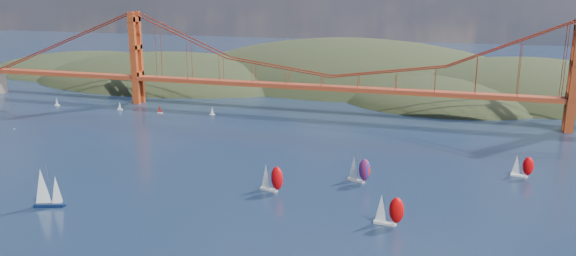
% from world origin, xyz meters
% --- Properties ---
extents(headlands, '(725.00, 225.00, 96.00)m').
position_xyz_m(headlands, '(44.95, 278.29, -12.46)').
color(headlands, black).
rests_on(headlands, ground).
extents(bridge, '(552.00, 12.00, 55.00)m').
position_xyz_m(bridge, '(-1.75, 180.00, 32.23)').
color(bridge, maroon).
rests_on(bridge, ground).
extents(sloop_navy, '(9.95, 7.23, 14.60)m').
position_xyz_m(sloop_navy, '(-61.73, 25.42, 6.45)').
color(sloop_navy, black).
rests_on(sloop_navy, ground).
extents(racer_0, '(9.68, 6.01, 10.83)m').
position_xyz_m(racer_0, '(4.52, 59.82, 5.12)').
color(racer_0, silver).
rests_on(racer_0, ground).
extents(racer_1, '(9.24, 4.13, 10.47)m').
position_xyz_m(racer_1, '(47.56, 42.78, 4.95)').
color(racer_1, silver).
rests_on(racer_1, ground).
extents(racer_3, '(8.13, 3.99, 9.16)m').
position_xyz_m(racer_3, '(91.11, 101.37, 4.33)').
color(racer_3, white).
rests_on(racer_3, ground).
extents(racer_rwb, '(9.55, 6.71, 10.70)m').
position_xyz_m(racer_rwb, '(32.62, 77.93, 5.06)').
color(racer_rwb, silver).
rests_on(racer_rwb, ground).
extents(distant_boat_0, '(3.00, 2.00, 4.70)m').
position_xyz_m(distant_boat_0, '(-163.50, 159.07, 2.41)').
color(distant_boat_0, silver).
rests_on(distant_boat_0, ground).
extents(distant_boat_1, '(3.00, 2.00, 4.70)m').
position_xyz_m(distant_boat_1, '(-120.61, 159.59, 2.41)').
color(distant_boat_1, silver).
rests_on(distant_boat_1, ground).
extents(distant_boat_2, '(3.00, 2.00, 4.70)m').
position_xyz_m(distant_boat_2, '(-93.98, 158.31, 2.41)').
color(distant_boat_2, silver).
rests_on(distant_boat_2, ground).
extents(distant_boat_3, '(3.00, 2.00, 4.70)m').
position_xyz_m(distant_boat_3, '(-63.79, 162.78, 2.41)').
color(distant_boat_3, silver).
rests_on(distant_boat_3, ground).
extents(gull, '(0.90, 0.25, 0.17)m').
position_xyz_m(gull, '(-79.94, 34.32, 22.98)').
color(gull, white).
rests_on(gull, ground).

